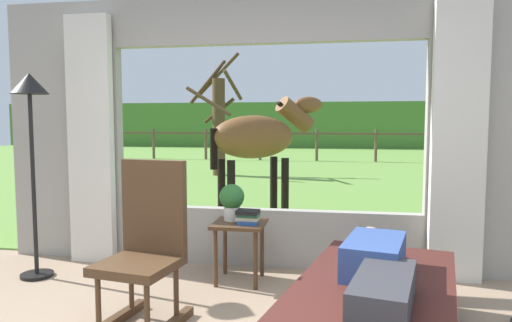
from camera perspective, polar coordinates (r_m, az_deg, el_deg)
The scene contains 15 objects.
back_wall_with_window at distance 4.36m, azimuth 1.04°, elevation 3.12°, with size 5.20×0.12×2.55m.
curtain_panel_left at distance 4.79m, azimuth -19.67°, elevation 2.40°, with size 0.44×0.10×2.40m, color silver.
curtain_panel_right at distance 4.29m, azimuth 23.64°, elevation 2.03°, with size 0.44×0.10×2.40m, color silver.
outdoor_pasture_lawn at distance 15.28m, azimuth 7.31°, elevation -0.32°, with size 36.00×21.68×0.02m, color olive.
distant_hill_ridge at distance 25.05m, azimuth 8.35°, elevation 4.40°, with size 36.00×2.00×2.40m, color #487A32.
recliner_sofa at distance 3.06m, azimuth 14.47°, elevation -17.61°, with size 1.25×1.85×0.42m.
reclining_person at distance 2.92m, azimuth 14.68°, elevation -12.45°, with size 0.46×1.43×0.22m.
rocking_chair at distance 3.26m, azimuth -13.38°, elevation -10.12°, with size 0.57×0.75×1.12m.
side_table at distance 4.04m, azimuth -2.04°, elevation -8.85°, with size 0.44×0.44×0.52m.
potted_plant at distance 4.05m, azimuth -2.99°, elevation -4.79°, with size 0.22×0.22×0.32m.
book_stack at distance 3.92m, azimuth -1.01°, elevation -6.90°, with size 0.20×0.16×0.12m.
floor_lamp_left at distance 4.49m, azimuth -26.03°, elevation 5.31°, with size 0.32×0.32×1.80m.
horse at distance 6.49m, azimuth 0.35°, elevation 2.86°, with size 1.64×1.39×1.73m.
pasture_tree at distance 11.83m, azimuth -4.66°, elevation 5.00°, with size 1.33×1.48×3.19m.
pasture_fence_line at distance 16.24m, azimuth 7.49°, elevation 2.58°, with size 16.10×0.10×1.10m.
Camera 1 is at (0.67, -2.04, 1.38)m, focal length 32.47 mm.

